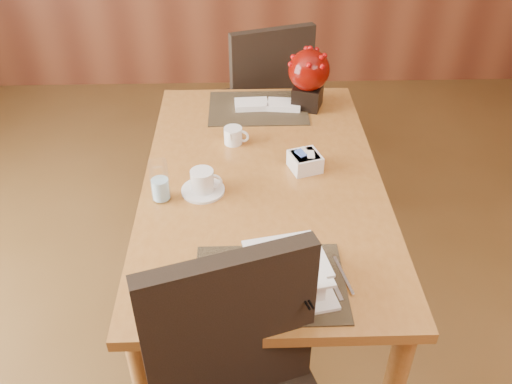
{
  "coord_description": "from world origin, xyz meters",
  "views": [
    {
      "loc": [
        -0.08,
        -1.07,
        1.94
      ],
      "look_at": [
        -0.03,
        0.35,
        0.87
      ],
      "focal_mm": 38.0,
      "sensor_mm": 36.0,
      "label": 1
    }
  ],
  "objects_px": {
    "soup_setting": "(286,275)",
    "far_chair": "(264,98)",
    "coffee_cup": "(202,183)",
    "berry_decor": "(309,76)",
    "bread_plate": "(183,288)",
    "dining_table": "(263,198)",
    "water_glass": "(160,181)",
    "creamer_jug": "(233,136)",
    "sugar_caddy": "(305,162)"
  },
  "relations": [
    {
      "from": "soup_setting",
      "to": "far_chair",
      "type": "bearing_deg",
      "value": 78.62
    },
    {
      "from": "soup_setting",
      "to": "coffee_cup",
      "type": "xyz_separation_m",
      "value": [
        -0.27,
        0.48,
        -0.01
      ]
    },
    {
      "from": "berry_decor",
      "to": "bread_plate",
      "type": "height_order",
      "value": "berry_decor"
    },
    {
      "from": "coffee_cup",
      "to": "far_chair",
      "type": "bearing_deg",
      "value": 76.25
    },
    {
      "from": "dining_table",
      "to": "coffee_cup",
      "type": "height_order",
      "value": "coffee_cup"
    },
    {
      "from": "water_glass",
      "to": "berry_decor",
      "type": "bearing_deg",
      "value": 48.93
    },
    {
      "from": "dining_table",
      "to": "soup_setting",
      "type": "bearing_deg",
      "value": -85.3
    },
    {
      "from": "creamer_jug",
      "to": "far_chair",
      "type": "bearing_deg",
      "value": 95.14
    },
    {
      "from": "coffee_cup",
      "to": "creamer_jug",
      "type": "height_order",
      "value": "coffee_cup"
    },
    {
      "from": "soup_setting",
      "to": "dining_table",
      "type": "bearing_deg",
      "value": 83.33
    },
    {
      "from": "coffee_cup",
      "to": "berry_decor",
      "type": "relative_size",
      "value": 0.58
    },
    {
      "from": "dining_table",
      "to": "sugar_caddy",
      "type": "relative_size",
      "value": 13.66
    },
    {
      "from": "berry_decor",
      "to": "soup_setting",
      "type": "bearing_deg",
      "value": -99.13
    },
    {
      "from": "dining_table",
      "to": "bread_plate",
      "type": "distance_m",
      "value": 0.63
    },
    {
      "from": "sugar_caddy",
      "to": "far_chair",
      "type": "xyz_separation_m",
      "value": [
        -0.12,
        0.96,
        -0.22
      ]
    },
    {
      "from": "bread_plate",
      "to": "water_glass",
      "type": "bearing_deg",
      "value": 104.0
    },
    {
      "from": "dining_table",
      "to": "coffee_cup",
      "type": "relative_size",
      "value": 9.42
    },
    {
      "from": "dining_table",
      "to": "berry_decor",
      "type": "relative_size",
      "value": 5.46
    },
    {
      "from": "coffee_cup",
      "to": "berry_decor",
      "type": "distance_m",
      "value": 0.79
    },
    {
      "from": "creamer_jug",
      "to": "sugar_caddy",
      "type": "relative_size",
      "value": 0.89
    },
    {
      "from": "bread_plate",
      "to": "creamer_jug",
      "type": "bearing_deg",
      "value": 79.86
    },
    {
      "from": "bread_plate",
      "to": "far_chair",
      "type": "distance_m",
      "value": 1.62
    },
    {
      "from": "water_glass",
      "to": "far_chair",
      "type": "relative_size",
      "value": 0.16
    },
    {
      "from": "creamer_jug",
      "to": "sugar_caddy",
      "type": "height_order",
      "value": "creamer_jug"
    },
    {
      "from": "soup_setting",
      "to": "sugar_caddy",
      "type": "xyz_separation_m",
      "value": [
        0.12,
        0.62,
        -0.02
      ]
    },
    {
      "from": "water_glass",
      "to": "far_chair",
      "type": "xyz_separation_m",
      "value": [
        0.42,
        1.14,
        -0.27
      ]
    },
    {
      "from": "coffee_cup",
      "to": "far_chair",
      "type": "height_order",
      "value": "far_chair"
    },
    {
      "from": "far_chair",
      "to": "bread_plate",
      "type": "bearing_deg",
      "value": 60.99
    },
    {
      "from": "soup_setting",
      "to": "creamer_jug",
      "type": "relative_size",
      "value": 3.06
    },
    {
      "from": "sugar_caddy",
      "to": "berry_decor",
      "type": "height_order",
      "value": "berry_decor"
    },
    {
      "from": "water_glass",
      "to": "berry_decor",
      "type": "distance_m",
      "value": 0.91
    },
    {
      "from": "water_glass",
      "to": "sugar_caddy",
      "type": "xyz_separation_m",
      "value": [
        0.53,
        0.18,
        -0.05
      ]
    },
    {
      "from": "dining_table",
      "to": "sugar_caddy",
      "type": "xyz_separation_m",
      "value": [
        0.17,
        0.05,
        0.13
      ]
    },
    {
      "from": "water_glass",
      "to": "berry_decor",
      "type": "xyz_separation_m",
      "value": [
        0.6,
        0.68,
        0.08
      ]
    },
    {
      "from": "soup_setting",
      "to": "far_chair",
      "type": "relative_size",
      "value": 0.3
    },
    {
      "from": "dining_table",
      "to": "berry_decor",
      "type": "bearing_deg",
      "value": 68.0
    },
    {
      "from": "bread_plate",
      "to": "far_chair",
      "type": "relative_size",
      "value": 0.14
    },
    {
      "from": "water_glass",
      "to": "bread_plate",
      "type": "relative_size",
      "value": 1.17
    },
    {
      "from": "creamer_jug",
      "to": "far_chair",
      "type": "height_order",
      "value": "far_chair"
    },
    {
      "from": "coffee_cup",
      "to": "water_glass",
      "type": "distance_m",
      "value": 0.16
    },
    {
      "from": "creamer_jug",
      "to": "bread_plate",
      "type": "height_order",
      "value": "creamer_jug"
    },
    {
      "from": "berry_decor",
      "to": "sugar_caddy",
      "type": "bearing_deg",
      "value": -96.95
    },
    {
      "from": "dining_table",
      "to": "far_chair",
      "type": "height_order",
      "value": "far_chair"
    },
    {
      "from": "sugar_caddy",
      "to": "bread_plate",
      "type": "relative_size",
      "value": 0.82
    },
    {
      "from": "water_glass",
      "to": "coffee_cup",
      "type": "bearing_deg",
      "value": 15.72
    },
    {
      "from": "soup_setting",
      "to": "berry_decor",
      "type": "height_order",
      "value": "berry_decor"
    },
    {
      "from": "soup_setting",
      "to": "bread_plate",
      "type": "height_order",
      "value": "soup_setting"
    },
    {
      "from": "dining_table",
      "to": "berry_decor",
      "type": "height_order",
      "value": "berry_decor"
    },
    {
      "from": "dining_table",
      "to": "bread_plate",
      "type": "relative_size",
      "value": 11.16
    },
    {
      "from": "coffee_cup",
      "to": "berry_decor",
      "type": "xyz_separation_m",
      "value": [
        0.45,
        0.64,
        0.12
      ]
    }
  ]
}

